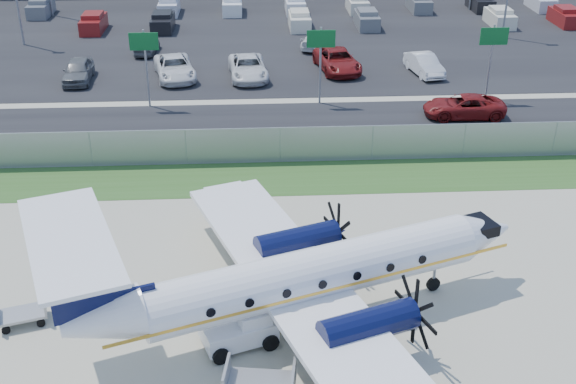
{
  "coord_description": "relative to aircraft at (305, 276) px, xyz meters",
  "views": [
    {
      "loc": [
        -1.51,
        -21.37,
        16.47
      ],
      "look_at": [
        0.0,
        6.0,
        2.3
      ],
      "focal_mm": 45.0,
      "sensor_mm": 36.0,
      "label": 1
    }
  ],
  "objects": [
    {
      "name": "ground",
      "position": [
        -0.26,
        0.17,
        -2.13
      ],
      "size": [
        170.0,
        170.0,
        0.0
      ],
      "primitive_type": "plane",
      "color": "#B6B19A",
      "rests_on": "ground"
    },
    {
      "name": "grass_verge",
      "position": [
        -0.26,
        12.17,
        -2.13
      ],
      "size": [
        170.0,
        4.0,
        0.02
      ],
      "primitive_type": "cube",
      "color": "#2D561E",
      "rests_on": "ground"
    },
    {
      "name": "access_road",
      "position": [
        -0.26,
        19.17,
        -2.12
      ],
      "size": [
        170.0,
        8.0,
        0.02
      ],
      "primitive_type": "cube",
      "color": "black",
      "rests_on": "ground"
    },
    {
      "name": "parking_lot",
      "position": [
        -0.26,
        40.17,
        -2.12
      ],
      "size": [
        170.0,
        32.0,
        0.02
      ],
      "primitive_type": "cube",
      "color": "black",
      "rests_on": "ground"
    },
    {
      "name": "perimeter_fence",
      "position": [
        -0.26,
        14.17,
        -1.13
      ],
      "size": [
        120.0,
        0.06,
        1.99
      ],
      "color": "gray",
      "rests_on": "ground"
    },
    {
      "name": "sign_left",
      "position": [
        -8.26,
        23.08,
        1.48
      ],
      "size": [
        1.8,
        0.26,
        5.0
      ],
      "color": "gray",
      "rests_on": "ground"
    },
    {
      "name": "sign_mid",
      "position": [
        2.74,
        23.08,
        1.48
      ],
      "size": [
        1.8,
        0.26,
        5.0
      ],
      "color": "gray",
      "rests_on": "ground"
    },
    {
      "name": "sign_right",
      "position": [
        13.74,
        23.08,
        1.48
      ],
      "size": [
        1.8,
        0.26,
        5.0
      ],
      "color": "gray",
      "rests_on": "ground"
    },
    {
      "name": "aircraft",
      "position": [
        0.0,
        0.0,
        0.0
      ],
      "size": [
        17.96,
        17.48,
        5.52
      ],
      "color": "white",
      "rests_on": "ground"
    },
    {
      "name": "pushback_tug",
      "position": [
        -2.29,
        -0.87,
        -1.48
      ],
      "size": [
        2.88,
        2.5,
        1.36
      ],
      "color": "white",
      "rests_on": "ground"
    },
    {
      "name": "baggage_cart_near",
      "position": [
        -10.32,
        0.68,
        -1.71
      ],
      "size": [
        1.95,
        1.49,
        0.91
      ],
      "color": "gray",
      "rests_on": "ground"
    },
    {
      "name": "baggage_cart_far",
      "position": [
        -1.69,
        -3.63,
        -1.59
      ],
      "size": [
        2.41,
        1.65,
        1.18
      ],
      "color": "gray",
      "rests_on": "ground"
    },
    {
      "name": "cone_starboard_wing",
      "position": [
        -1.94,
        8.13,
        -1.88
      ],
      "size": [
        0.37,
        0.37,
        0.53
      ],
      "color": "#E95E07",
      "rests_on": "ground"
    },
    {
      "name": "road_car_mid",
      "position": [
        11.44,
        20.23,
        -2.13
      ],
      "size": [
        5.07,
        2.47,
        1.39
      ],
      "primitive_type": "imported",
      "rotation": [
        0.0,
        0.0,
        -1.6
      ],
      "color": "maroon",
      "rests_on": "ground"
    },
    {
      "name": "parked_car_a",
      "position": [
        -13.83,
        28.51,
        -2.13
      ],
      "size": [
        2.05,
        4.66,
        1.56
      ],
      "primitive_type": "imported",
      "rotation": [
        0.0,
        0.0,
        0.05
      ],
      "color": "#595B5E",
      "rests_on": "ground"
    },
    {
      "name": "parked_car_b",
      "position": [
        -7.11,
        28.86,
        -2.13
      ],
      "size": [
        3.65,
        5.95,
        1.54
      ],
      "primitive_type": "imported",
      "rotation": [
        0.0,
        0.0,
        0.21
      ],
      "color": "silver",
      "rests_on": "ground"
    },
    {
      "name": "parked_car_c",
      "position": [
        -1.89,
        28.62,
        -2.13
      ],
      "size": [
        2.99,
        5.68,
        1.52
      ],
      "primitive_type": "imported",
      "rotation": [
        0.0,
        0.0,
        0.09
      ],
      "color": "silver",
      "rests_on": "ground"
    },
    {
      "name": "parked_car_d",
      "position": [
        4.68,
        29.89,
        -2.13
      ],
      "size": [
        3.44,
        5.93,
        1.55
      ],
      "primitive_type": "imported",
      "rotation": [
        0.0,
        0.0,
        0.16
      ],
      "color": "maroon",
      "rests_on": "ground"
    },
    {
      "name": "parked_car_e",
      "position": [
        10.87,
        28.76,
        -2.13
      ],
      "size": [
        2.32,
        4.64,
        1.46
      ],
      "primitive_type": "imported",
      "rotation": [
        0.0,
        0.0,
        0.18
      ],
      "color": "silver",
      "rests_on": "ground"
    },
    {
      "name": "parked_car_f",
      "position": [
        -9.85,
        35.18,
        -2.13
      ],
      "size": [
        1.88,
        4.0,
        1.32
      ],
      "primitive_type": "imported",
      "rotation": [
        0.0,
        0.0,
        3.06
      ],
      "color": "#595B5E",
      "rests_on": "ground"
    },
    {
      "name": "parked_car_g",
      "position": [
        3.68,
        36.0,
        -2.13
      ],
      "size": [
        3.17,
        4.89,
        1.32
      ],
      "primitive_type": "imported",
      "rotation": [
        0.0,
        0.0,
        2.82
      ],
      "color": "silver",
      "rests_on": "ground"
    },
    {
      "name": "far_parking_rows",
      "position": [
        -0.26,
        45.17,
        -2.13
      ],
      "size": [
        56.0,
        10.0,
        1.6
      ],
      "primitive_type": null,
      "color": "gray",
      "rests_on": "ground"
    }
  ]
}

